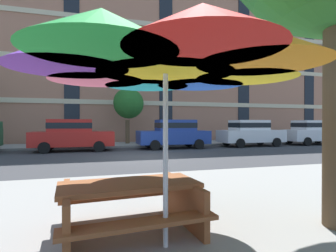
{
  "coord_description": "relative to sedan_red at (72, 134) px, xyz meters",
  "views": [
    {
      "loc": [
        -2.29,
        -11.93,
        1.55
      ],
      "look_at": [
        2.14,
        3.2,
        1.4
      ],
      "focal_mm": 28.22,
      "sensor_mm": 36.0,
      "label": 1
    }
  ],
  "objects": [
    {
      "name": "ground_plane",
      "position": [
        3.29,
        -3.7,
        -0.95
      ],
      "size": [
        120.0,
        120.0,
        0.0
      ],
      "primitive_type": "plane",
      "color": "#38383A"
    },
    {
      "name": "sidewalk_near_patio",
      "position": [
        3.29,
        -12.7,
        -0.89
      ],
      "size": [
        56.0,
        9.0,
        0.12
      ],
      "primitive_type": "cube",
      "color": "gray",
      "rests_on": "ground"
    },
    {
      "name": "sidewalk_far",
      "position": [
        3.29,
        3.1,
        -0.89
      ],
      "size": [
        56.0,
        3.6,
        0.12
      ],
      "primitive_type": "cube",
      "color": "gray",
      "rests_on": "ground"
    },
    {
      "name": "apartment_building",
      "position": [
        3.29,
        11.29,
        8.65
      ],
      "size": [
        43.76,
        12.08,
        19.2
      ],
      "color": "#A87056",
      "rests_on": "ground"
    },
    {
      "name": "sedan_red",
      "position": [
        0.0,
        0.0,
        0.0
      ],
      "size": [
        4.4,
        1.98,
        1.78
      ],
      "color": "#B21E19",
      "rests_on": "ground"
    },
    {
      "name": "sedan_blue",
      "position": [
        5.96,
        0.0,
        0.0
      ],
      "size": [
        4.4,
        1.98,
        1.78
      ],
      "color": "navy",
      "rests_on": "ground"
    },
    {
      "name": "sedan_white",
      "position": [
        11.4,
        0.0,
        0.0
      ],
      "size": [
        4.4,
        1.98,
        1.78
      ],
      "color": "silver",
      "rests_on": "ground"
    },
    {
      "name": "sedan_white_midblock",
      "position": [
        16.65,
        0.0,
        0.0
      ],
      "size": [
        4.4,
        1.98,
        1.78
      ],
      "color": "silver",
      "rests_on": "ground"
    },
    {
      "name": "street_tree_middle",
      "position": [
        3.55,
        3.38,
        2.06
      ],
      "size": [
        2.16,
        2.16,
        4.07
      ],
      "color": "brown",
      "rests_on": "ground"
    },
    {
      "name": "patio_umbrella",
      "position": [
        1.83,
        -12.7,
        1.36
      ],
      "size": [
        3.37,
        3.37,
        2.56
      ],
      "color": "silver",
      "rests_on": "ground"
    },
    {
      "name": "picnic_table",
      "position": [
        1.49,
        -12.14,
        -0.46
      ],
      "size": [
        1.91,
        1.65,
        0.77
      ],
      "color": "brown",
      "rests_on": "ground"
    }
  ]
}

